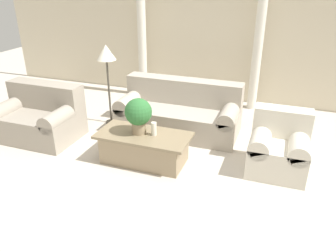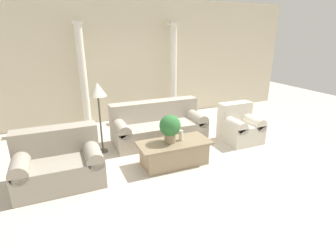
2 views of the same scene
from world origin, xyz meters
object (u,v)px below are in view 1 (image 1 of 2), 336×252
object	(u,v)px
sofa_long	(179,112)
potted_plant	(138,114)
coffee_table	(144,148)
floor_lamp	(106,57)
loveseat	(40,117)
armchair	(279,146)

from	to	relation	value
sofa_long	potted_plant	distance (m)	1.26
coffee_table	potted_plant	bearing A→B (deg)	166.59
sofa_long	coffee_table	size ratio (longest dim) A/B	1.53
coffee_table	sofa_long	bearing A→B (deg)	83.08
sofa_long	floor_lamp	size ratio (longest dim) A/B	1.42
loveseat	armchair	xyz separation A→B (m)	(3.83, 0.28, -0.00)
sofa_long	loveseat	distance (m)	2.36
loveseat	potted_plant	distance (m)	1.95
potted_plant	floor_lamp	size ratio (longest dim) A/B	0.36
sofa_long	potted_plant	size ratio (longest dim) A/B	3.95
sofa_long	floor_lamp	distance (m)	1.57
sofa_long	loveseat	xyz separation A→B (m)	(-2.13, -1.01, 0.01)
sofa_long	armchair	size ratio (longest dim) A/B	2.44
floor_lamp	armchair	distance (m)	3.17
potted_plant	loveseat	bearing A→B (deg)	175.18
loveseat	armchair	size ratio (longest dim) A/B	1.59
loveseat	floor_lamp	xyz separation A→B (m)	(0.84, 0.89, 0.88)
loveseat	armchair	distance (m)	3.84
floor_lamp	armchair	xyz separation A→B (m)	(2.98, -0.61, -0.88)
potted_plant	armchair	xyz separation A→B (m)	(1.92, 0.44, -0.39)
coffee_table	floor_lamp	bearing A→B (deg)	136.94
coffee_table	potted_plant	world-z (taller)	potted_plant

